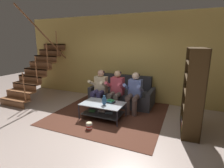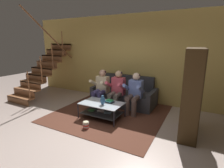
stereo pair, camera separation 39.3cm
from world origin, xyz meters
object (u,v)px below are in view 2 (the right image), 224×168
Objects in this scene: person_seated_middle at (117,89)px; bookshelf at (193,101)px; person_seated_left at (101,87)px; couch at (124,95)px; coffee_table at (102,108)px; vase at (103,100)px; popcorn_tub at (86,125)px; person_seated_right at (134,92)px; book_stack at (110,101)px.

person_seated_middle is 0.62× the size of bookshelf.
couch is at bearing 44.97° from person_seated_left.
couch is at bearing 86.58° from coffee_table.
vase is 1.36× the size of popcorn_tub.
popcorn_tub is (-0.11, -0.59, -0.45)m from vase.
person_seated_left is 6.31× the size of popcorn_tub.
person_seated_right is 1.01m from vase.
couch is 1.43m from vase.
popcorn_tub is (-0.09, -1.44, -0.55)m from person_seated_middle.
person_seated_right is 6.29× the size of popcorn_tub.
bookshelf is (2.09, -0.49, 0.11)m from person_seated_middle.
book_stack is (0.09, -0.61, -0.19)m from person_seated_middle.
bookshelf is at bearing -13.10° from person_seated_middle.
couch is 1.75× the size of person_seated_right.
bookshelf is at bearing 6.81° from coffee_table.
couch is at bearing 90.00° from person_seated_middle.
person_seated_left is at bearing -179.87° from person_seated_middle.
person_seated_right is 1.04m from coffee_table.
couch is 0.86m from person_seated_left.
book_stack is (0.07, 0.24, -0.09)m from vase.
person_seated_left reaches higher than coffee_table.
person_seated_left is 0.91m from book_stack.
person_seated_right is at bearing 162.44° from bookshelf.
vase is at bearing -47.24° from coffee_table.
person_seated_left is 1.03m from vase.
vase is (0.58, -0.85, -0.10)m from person_seated_left.
couch is 1.82× the size of coffee_table.
vase is at bearing -89.29° from couch.
book_stack is (0.09, -1.16, 0.16)m from couch.
coffee_table is at bearing -130.55° from person_seated_right.
vase is at bearing 79.19° from popcorn_tub.
person_seated_right is (0.56, -0.56, 0.34)m from couch.
bookshelf is (2.07, 0.36, 0.21)m from vase.
coffee_table is 0.59× the size of bookshelf.
person_seated_left is 1.61m from popcorn_tub.
person_seated_right is 1.61m from bookshelf.
couch is at bearing 90.71° from vase.
popcorn_tub is at bearing -93.78° from person_seated_middle.
vase is 0.75m from popcorn_tub.
person_seated_middle is at bearing 91.18° from vase.
coffee_table is (-0.08, -0.75, -0.36)m from person_seated_middle.
couch reaches higher than coffee_table.
person_seated_middle is 5.16× the size of book_stack.
person_seated_right is at bearing 52.13° from book_stack.
person_seated_left is 0.56m from person_seated_middle.
bookshelf reaches higher than person_seated_left.
person_seated_right is 1.67m from popcorn_tub.
couch is 1.18m from book_stack.
person_seated_left reaches higher than couch.
person_seated_left is 0.96m from coffee_table.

